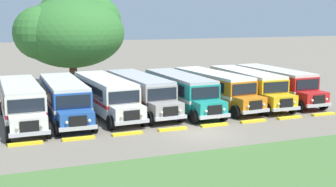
% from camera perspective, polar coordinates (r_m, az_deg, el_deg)
% --- Properties ---
extents(ground_plane, '(220.00, 220.00, 0.00)m').
position_cam_1_polar(ground_plane, '(28.92, 4.62, -5.15)').
color(ground_plane, slate).
extents(foreground_grass_strip, '(80.00, 9.11, 0.01)m').
position_cam_1_polar(foreground_grass_strip, '(22.45, 13.59, -9.90)').
color(foreground_grass_strip, '#4C7538').
rests_on(foreground_grass_strip, ground_plane).
extents(parked_bus_slot_0, '(2.85, 10.86, 2.82)m').
position_cam_1_polar(parked_bus_slot_0, '(33.04, -18.34, -0.91)').
color(parked_bus_slot_0, silver).
rests_on(parked_bus_slot_0, ground_plane).
extents(parked_bus_slot_1, '(2.70, 10.84, 2.82)m').
position_cam_1_polar(parked_bus_slot_1, '(33.60, -13.20, -0.50)').
color(parked_bus_slot_1, '#23519E').
rests_on(parked_bus_slot_1, ground_plane).
extents(parked_bus_slot_2, '(3.27, 10.93, 2.82)m').
position_cam_1_polar(parked_bus_slot_2, '(34.49, -8.02, -0.06)').
color(parked_bus_slot_2, silver).
rests_on(parked_bus_slot_2, ground_plane).
extents(parked_bus_slot_3, '(3.25, 10.92, 2.82)m').
position_cam_1_polar(parked_bus_slot_3, '(35.45, -3.62, 0.29)').
color(parked_bus_slot_3, '#9E9993').
rests_on(parked_bus_slot_3, ground_plane).
extents(parked_bus_slot_4, '(2.94, 10.87, 2.82)m').
position_cam_1_polar(parked_bus_slot_4, '(35.92, 1.62, 0.43)').
color(parked_bus_slot_4, teal).
rests_on(parked_bus_slot_4, ground_plane).
extents(parked_bus_slot_5, '(3.50, 10.97, 2.82)m').
position_cam_1_polar(parked_bus_slot_5, '(37.62, 5.91, 0.82)').
color(parked_bus_slot_5, orange).
rests_on(parked_bus_slot_5, ground_plane).
extents(parked_bus_slot_6, '(2.83, 10.86, 2.82)m').
position_cam_1_polar(parked_bus_slot_6, '(39.08, 10.14, 1.05)').
color(parked_bus_slot_6, yellow).
rests_on(parked_bus_slot_6, ground_plane).
extents(parked_bus_slot_7, '(2.84, 10.86, 2.82)m').
position_cam_1_polar(parked_bus_slot_7, '(40.96, 13.61, 1.33)').
color(parked_bus_slot_7, red).
rests_on(parked_bus_slot_7, ground_plane).
extents(curb_wheelstop_0, '(2.00, 0.36, 0.15)m').
position_cam_1_polar(curb_wheelstop_0, '(27.66, -17.82, -6.15)').
color(curb_wheelstop_0, yellow).
rests_on(curb_wheelstop_0, ground_plane).
extents(curb_wheelstop_1, '(2.00, 0.36, 0.15)m').
position_cam_1_polar(curb_wheelstop_1, '(27.99, -11.41, -5.67)').
color(curb_wheelstop_1, yellow).
rests_on(curb_wheelstop_1, ground_plane).
extents(curb_wheelstop_2, '(2.00, 0.36, 0.15)m').
position_cam_1_polar(curb_wheelstop_2, '(28.67, -5.24, -5.14)').
color(curb_wheelstop_2, yellow).
rests_on(curb_wheelstop_2, ground_plane).
extents(curb_wheelstop_3, '(2.00, 0.36, 0.15)m').
position_cam_1_polar(curb_wheelstop_3, '(29.65, 0.58, -4.59)').
color(curb_wheelstop_3, yellow).
rests_on(curb_wheelstop_3, ground_plane).
extents(curb_wheelstop_4, '(2.00, 0.36, 0.15)m').
position_cam_1_polar(curb_wheelstop_4, '(30.92, 5.97, -4.03)').
color(curb_wheelstop_4, yellow).
rests_on(curb_wheelstop_4, ground_plane).
extents(curb_wheelstop_5, '(2.00, 0.36, 0.15)m').
position_cam_1_polar(curb_wheelstop_5, '(32.45, 10.88, -3.50)').
color(curb_wheelstop_5, yellow).
rests_on(curb_wheelstop_5, ground_plane).
extents(curb_wheelstop_6, '(2.00, 0.36, 0.15)m').
position_cam_1_polar(curb_wheelstop_6, '(34.19, 15.32, -2.99)').
color(curb_wheelstop_6, yellow).
rests_on(curb_wheelstop_6, ground_plane).
extents(curb_wheelstop_7, '(2.00, 0.36, 0.15)m').
position_cam_1_polar(curb_wheelstop_7, '(36.11, 19.30, -2.51)').
color(curb_wheelstop_7, yellow).
rests_on(curb_wheelstop_7, ground_plane).
extents(broad_shade_tree, '(10.86, 10.99, 10.13)m').
position_cam_1_polar(broad_shade_tree, '(45.67, -12.33, 8.09)').
color(broad_shade_tree, brown).
rests_on(broad_shade_tree, ground_plane).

